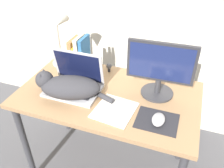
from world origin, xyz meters
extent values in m
cube|color=#93704C|center=(0.00, 0.33, 0.73)|extent=(1.13, 0.65, 0.03)
cylinder|color=#38383D|center=(-0.52, 0.05, 0.36)|extent=(0.04, 0.04, 0.72)
cylinder|color=#38383D|center=(-0.52, 0.60, 0.36)|extent=(0.04, 0.04, 0.72)
cylinder|color=#38383D|center=(0.52, 0.60, 0.36)|extent=(0.04, 0.04, 0.72)
cube|color=#B7B7BC|center=(-0.22, 0.26, 0.75)|extent=(0.34, 0.23, 0.02)
cube|color=#28282D|center=(-0.22, 0.25, 0.76)|extent=(0.28, 0.12, 0.00)
cube|color=#B7B7BC|center=(-0.22, 0.36, 0.88)|extent=(0.34, 0.05, 0.23)
cube|color=#0F1433|center=(-0.22, 0.36, 0.88)|extent=(0.30, 0.04, 0.20)
ellipsoid|color=#333338|center=(-0.20, 0.22, 0.81)|extent=(0.40, 0.28, 0.13)
sphere|color=#333338|center=(-0.37, 0.21, 0.84)|extent=(0.11, 0.11, 0.11)
cone|color=#333338|center=(-0.39, 0.23, 0.88)|extent=(0.04, 0.04, 0.03)
cone|color=#333338|center=(-0.37, 0.17, 0.88)|extent=(0.04, 0.04, 0.03)
cylinder|color=#333338|center=(0.00, 0.26, 0.76)|extent=(0.14, 0.08, 0.03)
cylinder|color=#333338|center=(0.29, 0.43, 0.75)|extent=(0.20, 0.20, 0.01)
cylinder|color=#333338|center=(0.29, 0.43, 0.80)|extent=(0.04, 0.04, 0.09)
cube|color=#28282D|center=(0.29, 0.43, 0.97)|extent=(0.40, 0.04, 0.25)
cube|color=navy|center=(0.29, 0.41, 0.97)|extent=(0.37, 0.02, 0.22)
cube|color=#232328|center=(0.34, 0.18, 0.75)|extent=(0.23, 0.18, 0.00)
ellipsoid|color=#99999E|center=(0.35, 0.17, 0.76)|extent=(0.07, 0.11, 0.03)
cube|color=olive|center=(-0.34, 0.54, 0.86)|extent=(0.04, 0.15, 0.23)
cube|color=gold|center=(-0.31, 0.54, 0.84)|extent=(0.02, 0.15, 0.19)
cube|color=beige|center=(-0.28, 0.54, 0.87)|extent=(0.04, 0.15, 0.25)
cube|color=#285B93|center=(-0.25, 0.54, 0.87)|extent=(0.03, 0.14, 0.25)
cylinder|color=beige|center=(-0.46, 0.56, 0.75)|extent=(0.13, 0.13, 0.01)
cylinder|color=beige|center=(-0.46, 0.56, 0.93)|extent=(0.02, 0.02, 0.34)
cone|color=beige|center=(-0.41, 0.52, 1.10)|extent=(0.11, 0.13, 0.14)
cube|color=silver|center=(0.09, 0.18, 0.75)|extent=(0.24, 0.25, 0.01)
cylinder|color=#232328|center=(-0.08, 0.57, 0.76)|extent=(0.02, 0.02, 0.02)
sphere|color=#4C4C51|center=(-0.08, 0.57, 0.79)|extent=(0.04, 0.04, 0.04)
camera|label=1|loc=(0.43, -0.79, 1.65)|focal=38.00mm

